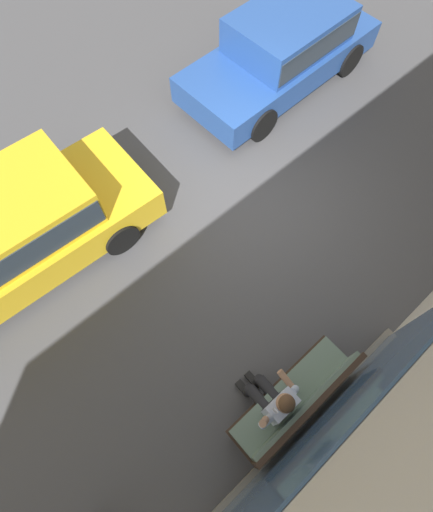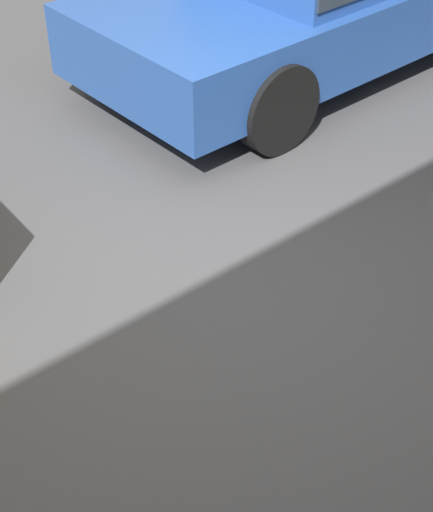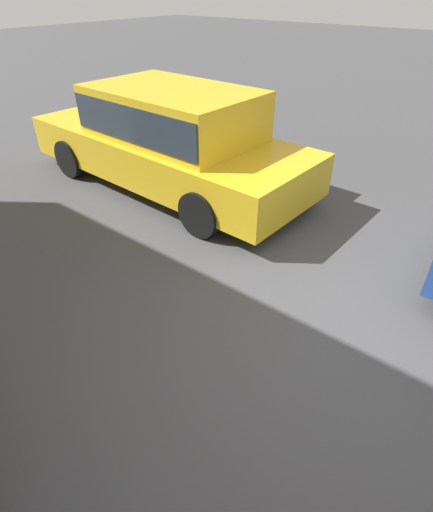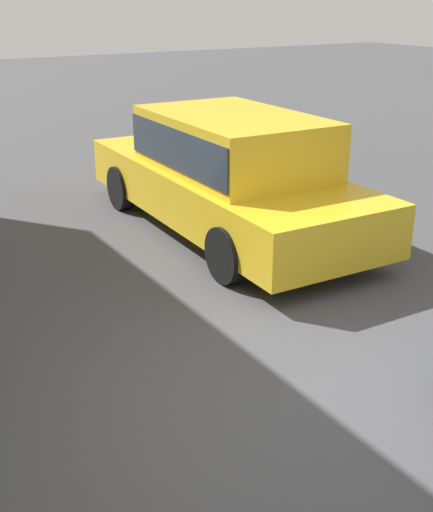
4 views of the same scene
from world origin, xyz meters
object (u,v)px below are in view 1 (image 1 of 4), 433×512
person_on_phone (274,401)px  parked_car_mid (5,235)px  bench (299,401)px  parked_car_near (283,47)px

person_on_phone → parked_car_mid: size_ratio=0.28×
person_on_phone → parked_car_mid: (1.34, -4.26, 0.11)m
bench → parked_car_mid: (1.60, -4.48, 0.25)m
parked_car_near → parked_car_mid: size_ratio=0.89×
bench → parked_car_mid: parked_car_mid is taller
bench → person_on_phone: (0.26, -0.22, 0.13)m
bench → parked_car_near: size_ratio=0.45×
person_on_phone → parked_car_mid: bearing=-72.6°
person_on_phone → bench: bearing=139.4°
bench → person_on_phone: 0.37m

